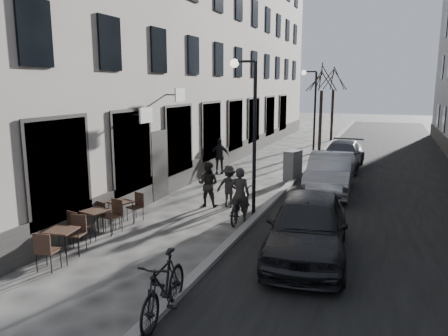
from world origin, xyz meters
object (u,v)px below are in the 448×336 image
Objects in this scene: utility_cabinet at (293,166)px; pedestrian_near at (208,184)px; streetlamp_far at (312,104)px; pedestrian_mid at (229,186)px; car_far at (342,155)px; tree_far at (334,79)px; bistro_set_c at (121,211)px; bistro_set_a at (62,242)px; bistro_set_b at (96,221)px; bicycle at (240,205)px; tree_near at (322,78)px; car_mid at (330,173)px; moped at (164,287)px; pedestrian_far at (219,156)px; streetlamp_near at (250,120)px; car_near at (308,226)px.

utility_cabinet is 5.58m from pedestrian_near.
streetlamp_far is 3.16× the size of pedestrian_near.
car_far is (2.98, 8.74, -0.05)m from pedestrian_mid.
tree_far is 3.69× the size of bistro_set_c.
bistro_set_b is (-0.24, 1.67, 0.00)m from bistro_set_a.
pedestrian_near is at bearing 12.45° from pedestrian_mid.
bistro_set_a is 5.51m from bicycle.
tree_near is 7.16m from car_far.
tree_far is 1.19× the size of car_mid.
streetlamp_far is at bearing -91.38° from tree_near.
bistro_set_a is at bearing -98.92° from tree_near.
streetlamp_far is 19.04m from moped.
pedestrian_far reaches higher than car_far.
streetlamp_near is 7.34m from moped.
tree_near is 19.44m from bistro_set_b.
pedestrian_mid is at bearing -62.11° from bicycle.
bistro_set_b reaches higher than bistro_set_a.
pedestrian_mid is 4.61m from car_mid.
bicycle is 7.61m from pedestrian_far.
bistro_set_b is 10.08m from utility_cabinet.
pedestrian_far is 5.90m from car_mid.
pedestrian_far is (-3.43, 6.06, -2.30)m from streetlamp_near.
streetlamp_far is 9.12m from tree_far.
streetlamp_near is 6.74m from bistro_set_a.
bistro_set_a is 0.82× the size of bicycle.
tree_far reaches higher than utility_cabinet.
bicycle is 1.18× the size of pedestrian_far.
streetlamp_near is at bearing 160.32° from pedestrian_near.
utility_cabinet reaches higher than moped.
streetlamp_far is 16.25m from bistro_set_b.
bistro_set_b is at bearing -102.10° from streetlamp_far.
moped is (0.45, -27.86, -4.05)m from tree_far.
streetlamp_far is at bearing 91.40° from bistro_set_b.
moped is at bearing 91.87° from bicycle.
streetlamp_near reaches higher than moped.
bistro_set_c is (-3.36, -2.44, -2.71)m from streetlamp_near.
tree_far reaches higher than bistro_set_b.
pedestrian_far is at bearing -75.68° from pedestrian_near.
streetlamp_far is 4.14m from car_far.
moped is at bearing -88.41° from streetlamp_far.
bistro_set_a is 2.91m from bistro_set_c.
car_mid reaches higher than bistro_set_c.
bicycle is 1.35× the size of pedestrian_mid.
pedestrian_mid is 9.23m from car_far.
pedestrian_far is at bearing 103.90° from bistro_set_b.
car_near is at bearing 137.07° from pedestrian_near.
utility_cabinet is 3.72m from pedestrian_far.
bicycle is (3.30, 1.69, 0.08)m from bistro_set_c.
bistro_set_a is 0.35× the size of car_near.
tree_near reaches higher than pedestrian_near.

